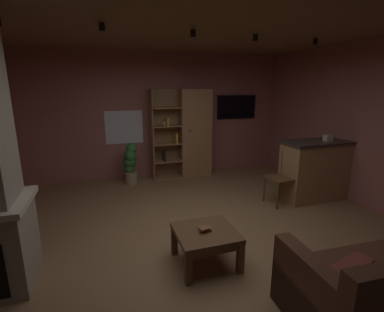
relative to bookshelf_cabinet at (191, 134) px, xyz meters
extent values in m
cube|color=olive|center=(-0.74, -2.73, -0.98)|extent=(5.94, 5.95, 0.02)
cube|color=#9E5B56|center=(-0.74, 0.27, 0.40)|extent=(6.06, 0.06, 2.73)
cube|color=#9E5B56|center=(2.26, -2.73, 0.40)|extent=(0.06, 5.95, 2.73)
cube|color=brown|center=(-0.74, -2.73, 1.77)|extent=(5.94, 5.95, 0.02)
cube|color=white|center=(-1.44, 0.24, 0.18)|extent=(0.80, 0.01, 0.71)
cube|color=#997047|center=(0.09, -0.01, 0.01)|extent=(0.69, 0.38, 1.95)
cube|color=#997047|center=(-0.58, 0.17, 0.01)|extent=(0.64, 0.02, 1.95)
cube|color=#997047|center=(-0.89, -0.01, 0.01)|extent=(0.02, 0.38, 1.95)
sphere|color=black|center=(-0.09, -0.21, 0.11)|extent=(0.04, 0.04, 0.04)
cube|color=#997047|center=(-0.58, -0.01, -0.96)|extent=(0.64, 0.38, 0.02)
cube|color=#997047|center=(-0.58, -0.01, -0.58)|extent=(0.64, 0.38, 0.02)
cube|color=#997047|center=(-0.58, -0.01, -0.19)|extent=(0.64, 0.38, 0.02)
cube|color=#997047|center=(-0.58, -0.01, 0.20)|extent=(0.64, 0.38, 0.02)
cube|color=#997047|center=(-0.58, -0.01, 0.59)|extent=(0.64, 0.38, 0.02)
cube|color=black|center=(-0.65, -0.06, -0.45)|extent=(0.04, 0.23, 0.23)
cube|color=gold|center=(-0.56, -0.06, 0.29)|extent=(0.05, 0.23, 0.16)
cube|color=gold|center=(-0.37, -0.06, -0.06)|extent=(0.04, 0.23, 0.22)
sphere|color=beige|center=(-0.60, -0.01, 0.25)|extent=(0.10, 0.10, 0.10)
cube|color=#997047|center=(1.78, -2.03, -0.45)|extent=(1.36, 0.54, 1.03)
cube|color=#2D2826|center=(1.78, -2.03, 0.08)|extent=(1.42, 0.60, 0.04)
cube|color=#BFB299|center=(1.84, -2.10, 0.16)|extent=(0.13, 0.13, 0.11)
cube|color=#4C2D1E|center=(0.24, -4.44, -0.76)|extent=(1.52, 0.98, 0.42)
cube|color=#4C2D1E|center=(-0.42, -4.41, -0.63)|extent=(0.20, 0.91, 0.67)
cube|color=brown|center=(-0.15, -4.49, -0.45)|extent=(0.43, 0.25, 0.31)
cube|color=brown|center=(-0.87, -3.26, -0.58)|extent=(0.67, 0.65, 0.05)
cube|color=brown|center=(-0.87, -3.26, -0.65)|extent=(0.60, 0.58, 0.08)
cube|color=brown|center=(-1.17, -3.54, -0.79)|extent=(0.07, 0.07, 0.36)
cube|color=brown|center=(-0.58, -3.54, -0.79)|extent=(0.07, 0.07, 0.36)
cube|color=brown|center=(-1.17, -2.97, -0.79)|extent=(0.07, 0.07, 0.36)
cube|color=brown|center=(-0.58, -2.97, -0.79)|extent=(0.07, 0.07, 0.36)
cube|color=brown|center=(-0.87, -3.24, -0.54)|extent=(0.14, 0.12, 0.03)
cube|color=brown|center=(-0.90, -3.27, -0.52)|extent=(0.12, 0.11, 0.02)
cube|color=brown|center=(0.95, -2.06, -0.51)|extent=(0.45, 0.45, 0.04)
cube|color=brown|center=(1.14, -2.04, -0.27)|extent=(0.07, 0.40, 0.44)
cylinder|color=brown|center=(0.76, -1.89, -0.74)|extent=(0.04, 0.04, 0.46)
cylinder|color=brown|center=(0.78, -2.25, -0.74)|extent=(0.04, 0.04, 0.46)
cylinder|color=brown|center=(1.11, -1.86, -0.74)|extent=(0.04, 0.04, 0.46)
cylinder|color=brown|center=(1.14, -2.22, -0.74)|extent=(0.04, 0.04, 0.46)
cylinder|color=#9E896B|center=(-1.38, -0.20, -0.84)|extent=(0.26, 0.26, 0.25)
sphere|color=#2D6B33|center=(-1.41, -0.17, -0.63)|extent=(0.22, 0.22, 0.22)
sphere|color=#2D6B33|center=(-1.40, -0.18, -0.48)|extent=(0.27, 0.27, 0.27)
sphere|color=#2D6B33|center=(-1.39, -0.23, -0.34)|extent=(0.25, 0.25, 0.25)
sphere|color=#2D6B33|center=(-1.36, -0.19, -0.21)|extent=(0.24, 0.24, 0.24)
cube|color=black|center=(1.22, 0.21, 0.56)|extent=(0.98, 0.05, 0.55)
cube|color=black|center=(1.22, 0.19, 0.56)|extent=(0.94, 0.01, 0.51)
cylinder|color=black|center=(-1.81, -2.29, 1.69)|extent=(0.07, 0.07, 0.09)
cylinder|color=black|center=(-0.69, -2.24, 1.69)|extent=(0.07, 0.07, 0.09)
cylinder|color=black|center=(0.24, -2.21, 1.69)|extent=(0.07, 0.07, 0.09)
cylinder|color=black|center=(1.28, -2.20, 1.69)|extent=(0.07, 0.07, 0.09)
camera|label=1|loc=(-1.90, -5.90, 1.01)|focal=26.02mm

